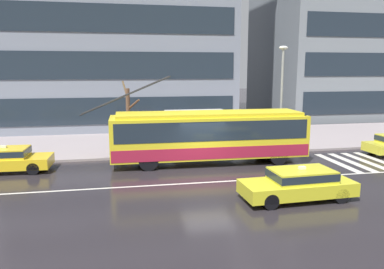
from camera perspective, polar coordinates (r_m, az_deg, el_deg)
ground_plane at (r=18.98m, az=2.47°, el=-6.22°), size 160.00×160.00×0.00m
sidewalk_slab at (r=27.67m, az=-1.84°, el=-0.89°), size 80.00×10.00×0.14m
crosswalk_stripe_edge_near at (r=22.94m, az=21.32°, el=-4.04°), size 0.44×4.40×0.01m
crosswalk_stripe_inner_a at (r=23.42m, az=23.19°, el=-3.89°), size 0.44×4.40×0.01m
crosswalk_stripe_center at (r=23.93m, az=24.98°, el=-3.73°), size 0.44×4.40×0.01m
crosswalk_stripe_inner_b at (r=24.46m, az=26.70°, el=-3.58°), size 0.44×4.40×0.01m
lane_centre_line at (r=17.87m, az=3.35°, el=-7.26°), size 72.00×0.14×0.01m
trolleybus at (r=21.14m, az=2.68°, el=-0.08°), size 12.54×2.73×4.94m
taxi_oncoming_near at (r=15.98m, az=16.03°, el=-7.13°), size 4.68×1.99×1.39m
taxi_queued_behind_bus at (r=21.67m, az=-26.50°, el=-3.32°), size 4.33×1.95×1.39m
bus_shelter at (r=24.78m, az=0.47°, el=2.40°), size 3.97×1.89×2.45m
pedestrian_at_shelter at (r=24.77m, az=12.27°, el=0.06°), size 0.40×0.40×1.66m
pedestrian_approaching_curb at (r=23.31m, az=-10.74°, el=1.07°), size 1.27×1.27×2.01m
street_lamp at (r=24.75m, az=13.59°, el=6.83°), size 0.60×0.32×6.60m
street_tree_bare at (r=25.03m, az=-9.68°, el=2.96°), size 1.12×1.69×4.38m
office_tower_corner_right at (r=49.44m, az=25.60°, el=13.93°), size 25.09×14.50×18.96m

